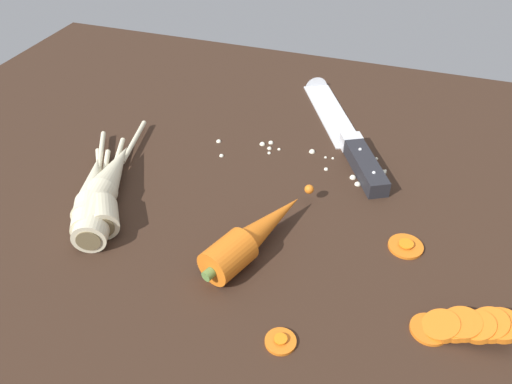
# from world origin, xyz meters

# --- Properties ---
(ground_plane) EXTENTS (1.20, 0.90, 0.04)m
(ground_plane) POSITION_xyz_m (0.00, 0.00, -0.02)
(ground_plane) COLOR #332116
(chefs_knife) EXTENTS (0.19, 0.32, 0.04)m
(chefs_knife) POSITION_xyz_m (0.07, 0.19, 0.01)
(chefs_knife) COLOR silver
(chefs_knife) RESTS_ON ground_plane
(whole_carrot) EXTENTS (0.09, 0.19, 0.04)m
(whole_carrot) POSITION_xyz_m (0.03, -0.10, 0.02)
(whole_carrot) COLOR orange
(whole_carrot) RESTS_ON ground_plane
(parsnip_front) EXTENTS (0.12, 0.16, 0.04)m
(parsnip_front) POSITION_xyz_m (-0.18, -0.10, 0.02)
(parsnip_front) COLOR beige
(parsnip_front) RESTS_ON ground_plane
(parsnip_mid_left) EXTENTS (0.10, 0.22, 0.04)m
(parsnip_mid_left) POSITION_xyz_m (-0.17, -0.10, 0.02)
(parsnip_mid_left) COLOR beige
(parsnip_mid_left) RESTS_ON ground_plane
(parsnip_mid_right) EXTENTS (0.07, 0.24, 0.04)m
(parsnip_mid_right) POSITION_xyz_m (-0.19, -0.06, 0.02)
(parsnip_mid_right) COLOR beige
(parsnip_mid_right) RESTS_ON ground_plane
(parsnip_back) EXTENTS (0.10, 0.16, 0.04)m
(parsnip_back) POSITION_xyz_m (-0.18, -0.10, 0.02)
(parsnip_back) COLOR beige
(parsnip_back) RESTS_ON ground_plane
(parsnip_outer) EXTENTS (0.13, 0.21, 0.04)m
(parsnip_outer) POSITION_xyz_m (-0.19, -0.09, 0.02)
(parsnip_outer) COLOR beige
(parsnip_outer) RESTS_ON ground_plane
(carrot_slice_stack) EXTENTS (0.10, 0.05, 0.03)m
(carrot_slice_stack) POSITION_xyz_m (0.26, -0.15, 0.01)
(carrot_slice_stack) COLOR orange
(carrot_slice_stack) RESTS_ON ground_plane
(carrot_slice_stray_near) EXTENTS (0.03, 0.03, 0.01)m
(carrot_slice_stray_near) POSITION_xyz_m (0.09, -0.22, 0.00)
(carrot_slice_stray_near) COLOR orange
(carrot_slice_stray_near) RESTS_ON ground_plane
(carrot_slice_stray_mid) EXTENTS (0.04, 0.04, 0.01)m
(carrot_slice_stray_mid) POSITION_xyz_m (0.19, -0.04, 0.00)
(carrot_slice_stray_mid) COLOR orange
(carrot_slice_stray_mid) RESTS_ON ground_plane
(mince_crumbs) EXTENTS (0.25, 0.08, 0.01)m
(mince_crumbs) POSITION_xyz_m (0.05, 0.09, 0.00)
(mince_crumbs) COLOR silver
(mince_crumbs) RESTS_ON ground_plane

